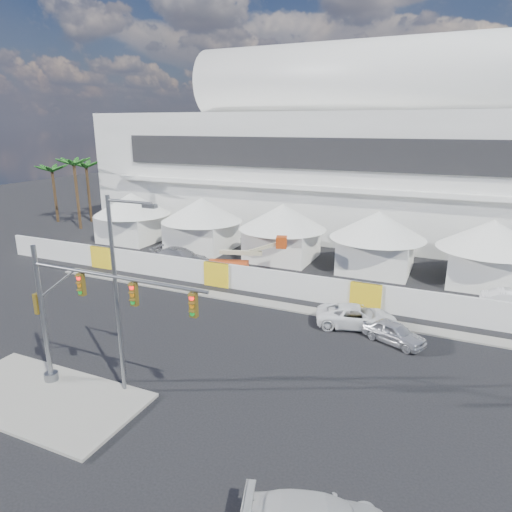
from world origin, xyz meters
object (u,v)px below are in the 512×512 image
at_px(traffic_mast, 74,315).
at_px(streetlight_median, 120,284).
at_px(pickup_curb, 356,316).
at_px(lot_car_c, 180,257).
at_px(sedan_silver, 394,333).
at_px(boom_lift, 235,264).

height_order(traffic_mast, streetlight_median, streetlight_median).
distance_m(pickup_curb, lot_car_c, 19.02).
xyz_separation_m(sedan_silver, traffic_mast, (-13.21, -11.73, 3.47)).
bearing_deg(traffic_mast, boom_lift, 94.15).
relative_size(streetlight_median, boom_lift, 1.34).
relative_size(pickup_curb, streetlight_median, 0.54).
bearing_deg(traffic_mast, streetlight_median, 23.51).
distance_m(traffic_mast, boom_lift, 19.71).
relative_size(pickup_curb, lot_car_c, 0.91).
bearing_deg(lot_car_c, streetlight_median, -154.12).
height_order(pickup_curb, lot_car_c, lot_car_c).
bearing_deg(boom_lift, sedan_silver, -43.65).
height_order(pickup_curb, traffic_mast, traffic_mast).
relative_size(sedan_silver, streetlight_median, 0.40).
xyz_separation_m(pickup_curb, streetlight_median, (-8.57, -12.17, 4.94)).
height_order(pickup_curb, streetlight_median, streetlight_median).
bearing_deg(lot_car_c, sedan_silver, -111.67).
height_order(pickup_curb, boom_lift, boom_lift).
xyz_separation_m(sedan_silver, lot_car_c, (-20.39, 7.94, 0.16)).
xyz_separation_m(pickup_curb, traffic_mast, (-10.65, -13.07, 3.42)).
relative_size(pickup_curb, boom_lift, 0.72).
bearing_deg(sedan_silver, lot_car_c, 92.29).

